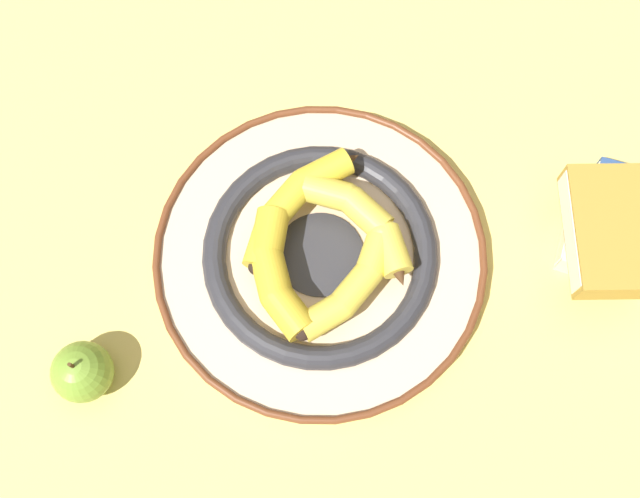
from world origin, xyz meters
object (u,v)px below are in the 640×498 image
banana_b (294,202)px  banana_c (276,270)px  decorative_bowl (320,255)px  banana_d (350,288)px  banana_a (364,220)px  apple (82,372)px

banana_b → banana_c: size_ratio=1.18×
decorative_bowl → banana_d: bearing=50.2°
decorative_bowl → banana_a: size_ratio=2.43×
banana_b → banana_d: (0.08, 0.09, -0.00)m
banana_c → banana_a: bearing=106.8°
banana_b → banana_a: bearing=112.7°
decorative_bowl → banana_c: (0.04, -0.04, 0.04)m
banana_b → banana_d: bearing=69.6°
apple → banana_d: bearing=124.3°
decorative_bowl → banana_c: 0.07m
banana_c → banana_d: (-0.01, 0.08, -0.00)m
banana_d → apple: 0.31m
decorative_bowl → banana_a: (-0.04, 0.04, 0.04)m
banana_a → banana_b: bearing=29.3°
banana_d → apple: (0.17, -0.25, -0.02)m
decorative_bowl → banana_d: 0.07m
decorative_bowl → apple: 0.30m
banana_b → apple: 0.30m
banana_d → apple: apple is taller
banana_c → banana_d: banana_c is taller
banana_a → banana_c: size_ratio=1.03×
decorative_bowl → banana_b: bearing=-132.5°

